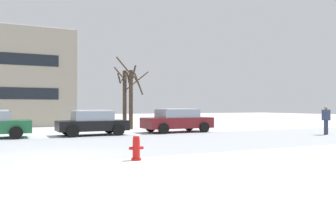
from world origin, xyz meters
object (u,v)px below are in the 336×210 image
object	(u,v)px
fire_hydrant	(136,147)
parked_car_maroon	(177,120)
parked_car_black	(92,122)
pedestrian_crossing	(326,118)

from	to	relation	value
fire_hydrant	parked_car_maroon	distance (m)	11.15
parked_car_black	pedestrian_crossing	world-z (taller)	pedestrian_crossing
parked_car_black	pedestrian_crossing	xyz separation A→B (m)	(12.15, -5.32, 0.24)
parked_car_black	pedestrian_crossing	size ratio (longest dim) A/B	2.34
fire_hydrant	parked_car_black	bearing A→B (deg)	85.58
pedestrian_crossing	parked_car_black	bearing A→B (deg)	156.36
parked_car_maroon	pedestrian_crossing	bearing A→B (deg)	-37.92
fire_hydrant	pedestrian_crossing	bearing A→B (deg)	17.45
parked_car_black	parked_car_maroon	bearing A→B (deg)	0.05
fire_hydrant	parked_car_black	distance (m)	9.39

